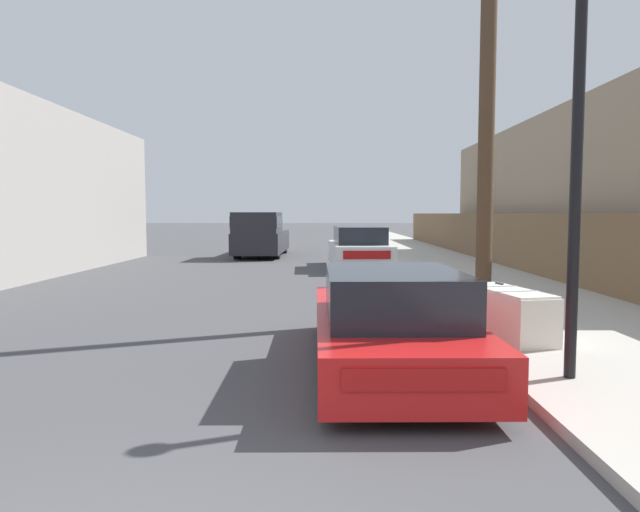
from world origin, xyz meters
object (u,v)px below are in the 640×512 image
at_px(discarded_fridge, 507,313).
at_px(parked_sports_car_red, 389,323).
at_px(utility_pole, 488,40).
at_px(pickup_truck, 260,235).
at_px(car_parked_mid, 359,249).
at_px(street_lamp, 577,145).

relative_size(discarded_fridge, parked_sports_car_red, 0.39).
distance_m(discarded_fridge, parked_sports_car_red, 2.19).
height_order(discarded_fridge, utility_pole, utility_pole).
bearing_deg(pickup_truck, discarded_fridge, 108.97).
distance_m(car_parked_mid, street_lamp, 13.53).
xyz_separation_m(parked_sports_car_red, street_lamp, (1.83, -0.77, 2.01)).
xyz_separation_m(utility_pole, street_lamp, (-0.26, -4.32, -2.33)).
xyz_separation_m(discarded_fridge, street_lamp, (0.03, -2.01, 2.11)).
bearing_deg(discarded_fridge, pickup_truck, 95.92).
bearing_deg(car_parked_mid, discarded_fridge, -85.40).
bearing_deg(discarded_fridge, car_parked_mid, 85.06).
distance_m(discarded_fridge, utility_pole, 5.01).
relative_size(parked_sports_car_red, street_lamp, 1.11).
bearing_deg(car_parked_mid, pickup_truck, 124.95).
height_order(discarded_fridge, car_parked_mid, car_parked_mid).
height_order(car_parked_mid, pickup_truck, pickup_truck).
bearing_deg(discarded_fridge, street_lamp, -101.28).
relative_size(parked_sports_car_red, pickup_truck, 0.82).
xyz_separation_m(car_parked_mid, pickup_truck, (-3.93, 5.10, 0.28)).
bearing_deg(car_parked_mid, street_lamp, -86.35).
bearing_deg(utility_pole, street_lamp, -93.47).
bearing_deg(pickup_truck, utility_pole, 112.72).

